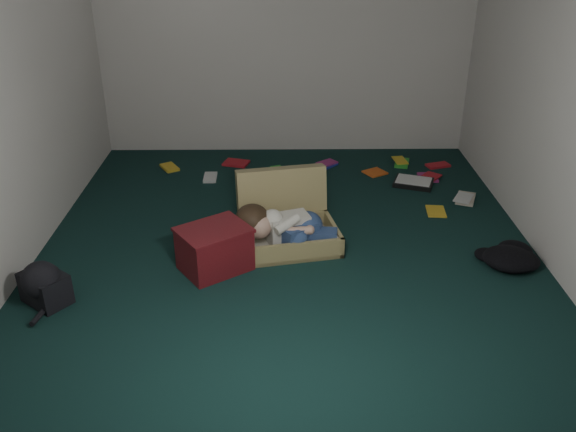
{
  "coord_description": "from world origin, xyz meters",
  "views": [
    {
      "loc": [
        -0.05,
        -4.36,
        2.47
      ],
      "look_at": [
        0.0,
        -0.15,
        0.35
      ],
      "focal_mm": 38.0,
      "sensor_mm": 36.0,
      "label": 1
    }
  ],
  "objects": [
    {
      "name": "floor",
      "position": [
        0.0,
        0.0,
        0.0
      ],
      "size": [
        4.5,
        4.5,
        0.0
      ],
      "primitive_type": "plane",
      "color": "black",
      "rests_on": "ground"
    },
    {
      "name": "maroon_bin",
      "position": [
        -0.56,
        -0.35,
        0.17
      ],
      "size": [
        0.64,
        0.61,
        0.35
      ],
      "rotation": [
        0.0,
        0.0,
        0.6
      ],
      "color": "#581116",
      "rests_on": "floor"
    },
    {
      "name": "book_scatter",
      "position": [
        0.56,
        1.46,
        0.01
      ],
      "size": [
        3.14,
        1.45,
        0.02
      ],
      "color": "yellow",
      "rests_on": "floor"
    },
    {
      "name": "paper_tray",
      "position": [
        1.28,
        1.23,
        0.03
      ],
      "size": [
        0.45,
        0.39,
        0.05
      ],
      "rotation": [
        0.0,
        0.0,
        -0.35
      ],
      "color": "black",
      "rests_on": "floor"
    },
    {
      "name": "clothing_pile",
      "position": [
        1.7,
        -0.29,
        0.06
      ],
      "size": [
        0.49,
        0.45,
        0.13
      ],
      "primitive_type": null,
      "rotation": [
        0.0,
        0.0,
        -0.35
      ],
      "color": "black",
      "rests_on": "floor"
    },
    {
      "name": "wall_left",
      "position": [
        -2.0,
        0.0,
        1.3
      ],
      "size": [
        0.0,
        4.5,
        4.5
      ],
      "primitive_type": "plane",
      "rotation": [
        1.57,
        0.0,
        1.57
      ],
      "color": "silver",
      "rests_on": "ground"
    },
    {
      "name": "person",
      "position": [
        -0.02,
        -0.06,
        0.21
      ],
      "size": [
        0.84,
        0.41,
        0.34
      ],
      "rotation": [
        0.0,
        0.0,
        0.2
      ],
      "color": "silver",
      "rests_on": "suitcase"
    },
    {
      "name": "backpack",
      "position": [
        -1.7,
        -0.78,
        0.12
      ],
      "size": [
        0.52,
        0.51,
        0.24
      ],
      "primitive_type": null,
      "rotation": [
        0.0,
        0.0,
        -0.66
      ],
      "color": "black",
      "rests_on": "floor"
    },
    {
      "name": "wall_front",
      "position": [
        0.0,
        -2.25,
        1.3
      ],
      "size": [
        4.5,
        0.0,
        4.5
      ],
      "primitive_type": "plane",
      "rotation": [
        -1.57,
        0.0,
        0.0
      ],
      "color": "silver",
      "rests_on": "ground"
    },
    {
      "name": "suitcase",
      "position": [
        -0.01,
        0.13,
        0.17
      ],
      "size": [
        0.89,
        0.87,
        0.56
      ],
      "rotation": [
        0.0,
        0.0,
        0.2
      ],
      "color": "#9E8F57",
      "rests_on": "floor"
    },
    {
      "name": "wall_right",
      "position": [
        2.0,
        0.0,
        1.3
      ],
      "size": [
        0.0,
        4.5,
        4.5
      ],
      "primitive_type": "plane",
      "rotation": [
        1.57,
        0.0,
        -1.57
      ],
      "color": "silver",
      "rests_on": "ground"
    },
    {
      "name": "wall_back",
      "position": [
        0.0,
        2.25,
        1.3
      ],
      "size": [
        4.5,
        0.0,
        4.5
      ],
      "primitive_type": "plane",
      "rotation": [
        1.57,
        0.0,
        0.0
      ],
      "color": "silver",
      "rests_on": "ground"
    }
  ]
}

